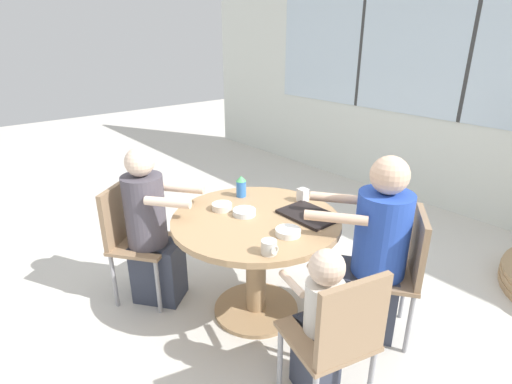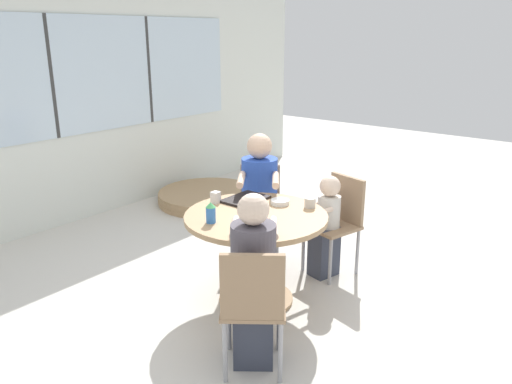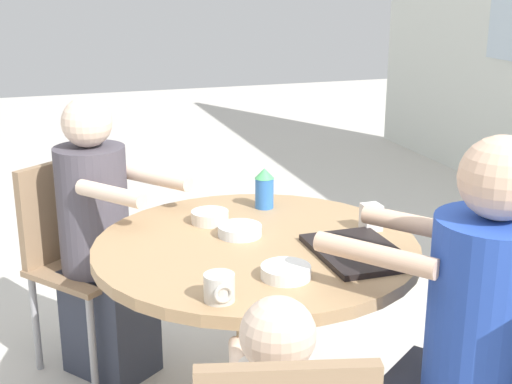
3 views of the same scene
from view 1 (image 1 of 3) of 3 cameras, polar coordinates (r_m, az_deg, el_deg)
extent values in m
plane|color=beige|center=(3.02, 0.00, -16.51)|extent=(16.00, 16.00, 0.00)
cube|color=silver|center=(4.69, 27.99, 13.72)|extent=(8.40, 0.06, 2.80)
cube|color=silver|center=(4.63, 28.30, 16.55)|extent=(5.20, 0.02, 1.28)
cube|color=#333333|center=(5.27, 14.69, 18.72)|extent=(0.04, 0.01, 1.28)
cube|color=#333333|center=(4.63, 28.27, 16.55)|extent=(0.04, 0.01, 1.28)
cylinder|color=tan|center=(2.63, 0.00, -4.05)|extent=(1.11, 1.11, 0.04)
cylinder|color=tan|center=(2.81, 0.00, -10.88)|extent=(0.14, 0.14, 0.70)
cylinder|color=tan|center=(3.01, 0.00, -16.28)|extent=(0.60, 0.60, 0.03)
cube|color=#937556|center=(2.72, 17.72, -11.04)|extent=(0.56, 0.56, 0.03)
cube|color=#937556|center=(2.63, 22.20, -7.21)|extent=(0.25, 0.33, 0.42)
cylinder|color=#99999E|center=(2.70, 13.58, -16.78)|extent=(0.03, 0.03, 0.43)
cylinder|color=#99999E|center=(2.97, 13.71, -12.72)|extent=(0.03, 0.03, 0.43)
cylinder|color=#99999E|center=(2.73, 21.03, -17.22)|extent=(0.03, 0.03, 0.43)
cylinder|color=#99999E|center=(3.00, 20.36, -13.18)|extent=(0.03, 0.03, 0.43)
cube|color=#937556|center=(3.03, -15.74, -7.15)|extent=(0.56, 0.56, 0.03)
cube|color=#937556|center=(3.02, -19.19, -2.97)|extent=(0.26, 0.32, 0.42)
cylinder|color=#99999E|center=(3.20, -11.18, -9.70)|extent=(0.03, 0.03, 0.43)
cylinder|color=#99999E|center=(2.95, -13.82, -13.02)|extent=(0.03, 0.03, 0.43)
cylinder|color=#99999E|center=(3.35, -16.59, -8.81)|extent=(0.03, 0.03, 0.43)
cylinder|color=#99999E|center=(3.10, -19.60, -11.84)|extent=(0.03, 0.03, 0.43)
cube|color=#937556|center=(2.18, 10.03, -19.54)|extent=(0.49, 0.49, 0.03)
cube|color=#937556|center=(1.93, 13.66, -17.60)|extent=(0.13, 0.38, 0.42)
cylinder|color=#99999E|center=(2.37, 3.45, -22.58)|extent=(0.03, 0.03, 0.43)
cylinder|color=#99999E|center=(2.51, 10.71, -19.92)|extent=(0.03, 0.03, 0.43)
cylinder|color=#99999E|center=(2.33, 16.02, -24.63)|extent=(0.03, 0.03, 0.43)
cube|color=#333847|center=(2.83, 15.00, -14.55)|extent=(0.50, 0.48, 0.46)
cylinder|color=#284CB7|center=(2.58, 17.55, -5.73)|extent=(0.33, 0.33, 0.54)
sphere|color=#DBB293|center=(2.43, 18.57, 2.30)|extent=(0.23, 0.23, 0.23)
cylinder|color=#DBB293|center=(2.37, 11.31, -3.63)|extent=(0.33, 0.26, 0.06)
cylinder|color=#DBB293|center=(2.64, 11.68, -0.89)|extent=(0.33, 0.26, 0.06)
cube|color=#333847|center=(3.10, -13.71, -10.88)|extent=(0.42, 0.41, 0.46)
cylinder|color=#4C4751|center=(2.89, -15.58, -2.59)|extent=(0.28, 0.28, 0.51)
sphere|color=beige|center=(2.77, -16.32, 4.12)|extent=(0.20, 0.20, 0.20)
cylinder|color=beige|center=(2.85, -10.41, 0.52)|extent=(0.28, 0.24, 0.06)
cylinder|color=beige|center=(2.63, -12.51, -1.46)|extent=(0.28, 0.24, 0.06)
cube|color=#333847|center=(2.37, 8.48, -22.33)|extent=(0.28, 0.23, 0.46)
cylinder|color=beige|center=(2.11, 9.67, -15.81)|extent=(0.20, 0.20, 0.28)
sphere|color=beige|center=(1.98, 10.10, -10.53)|extent=(0.18, 0.18, 0.18)
cylinder|color=beige|center=(2.15, 5.15, -12.88)|extent=(0.22, 0.09, 0.04)
cylinder|color=beige|center=(2.23, 9.20, -11.64)|extent=(0.22, 0.09, 0.04)
cube|color=black|center=(2.65, 7.55, -3.24)|extent=(0.37, 0.26, 0.02)
cylinder|color=beige|center=(2.20, 1.87, -7.87)|extent=(0.09, 0.09, 0.08)
torus|color=beige|center=(2.17, 2.65, -8.31)|extent=(0.01, 0.06, 0.06)
cylinder|color=blue|center=(2.93, -2.14, 0.47)|extent=(0.07, 0.07, 0.12)
cone|color=#4CB266|center=(2.90, -2.16, 1.94)|extent=(0.08, 0.08, 0.04)
cube|color=silver|center=(2.86, 6.70, -0.43)|extent=(0.06, 0.06, 0.09)
cylinder|color=white|center=(2.40, 4.60, -5.70)|extent=(0.15, 0.15, 0.04)
cylinder|color=silver|center=(2.73, -4.88, -2.09)|extent=(0.14, 0.14, 0.04)
cylinder|color=silver|center=(2.65, -1.68, -2.90)|extent=(0.15, 0.15, 0.04)
camera|label=2|loc=(4.69, -51.89, 16.54)|focal=35.00mm
camera|label=3|loc=(0.91, 68.60, -8.88)|focal=50.00mm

